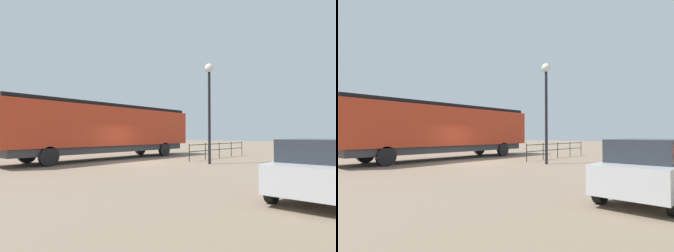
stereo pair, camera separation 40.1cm
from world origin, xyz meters
The scene contains 5 objects.
ground_plane centered at (0.00, 0.00, 0.00)m, with size 120.00×120.00×0.00m, color #84705B.
locomotive centered at (-3.48, 0.66, 2.19)m, with size 3.10×15.06×3.88m.
parked_car_silver centered at (11.02, -3.42, 0.84)m, with size 1.87×4.37×1.63m.
lamp_post centered at (3.94, 2.21, 4.32)m, with size 0.53×0.53×6.04m.
platform_fence centered at (2.23, 6.32, 0.75)m, with size 0.05×7.67×1.17m.
Camera 1 is at (12.81, -12.02, 1.75)m, focal length 29.64 mm.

